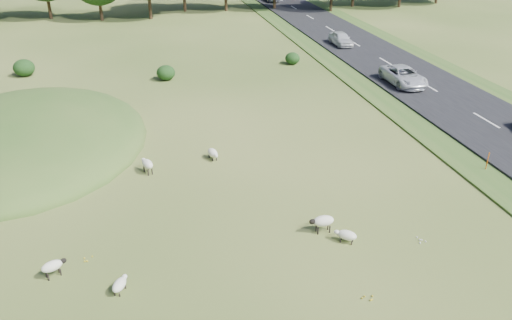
{
  "coord_description": "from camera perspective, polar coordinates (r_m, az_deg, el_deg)",
  "views": [
    {
      "loc": [
        -3.71,
        -20.89,
        13.8
      ],
      "look_at": [
        2.0,
        4.0,
        1.0
      ],
      "focal_mm": 35.0,
      "sensor_mm": 36.0,
      "label": 1
    }
  ],
  "objects": [
    {
      "name": "ground",
      "position": [
        43.32,
        -7.4,
        7.82
      ],
      "size": [
        160.0,
        160.0,
        0.0
      ],
      "primitive_type": "plane",
      "color": "#314F18",
      "rests_on": "ground"
    },
    {
      "name": "mound",
      "position": [
        36.62,
        -24.94,
        1.87
      ],
      "size": [
        16.0,
        20.0,
        4.0
      ],
      "primitive_type": "ellipsoid",
      "color": "#33561E",
      "rests_on": "ground"
    },
    {
      "name": "road",
      "position": [
        57.79,
        11.99,
        12.37
      ],
      "size": [
        8.0,
        150.0,
        0.25
      ],
      "primitive_type": "cube",
      "color": "black",
      "rests_on": "ground"
    },
    {
      "name": "shrubs",
      "position": [
        48.84,
        -14.47,
        10.24
      ],
      "size": [
        27.07,
        5.99,
        1.56
      ],
      "color": "black",
      "rests_on": "ground"
    },
    {
      "name": "marker_post",
      "position": [
        32.26,
        24.93,
        -0.18
      ],
      "size": [
        0.06,
        0.06,
        1.2
      ],
      "primitive_type": "cylinder",
      "color": "#D8590C",
      "rests_on": "ground"
    },
    {
      "name": "sheep_0",
      "position": [
        21.33,
        -15.32,
        -13.55
      ],
      "size": [
        0.78,
        1.05,
        0.59
      ],
      "rotation": [
        0.0,
        0.0,
        1.1
      ],
      "color": "beige",
      "rests_on": "ground"
    },
    {
      "name": "sheep_1",
      "position": [
        30.82,
        -4.96,
        0.79
      ],
      "size": [
        0.74,
        1.22,
        0.68
      ],
      "rotation": [
        0.0,
        0.0,
        4.97
      ],
      "color": "beige",
      "rests_on": "ground"
    },
    {
      "name": "sheep_2",
      "position": [
        24.01,
        7.64,
        -6.93
      ],
      "size": [
        1.23,
        0.55,
        0.89
      ],
      "rotation": [
        0.0,
        0.0,
        3.15
      ],
      "color": "beige",
      "rests_on": "ground"
    },
    {
      "name": "sheep_3",
      "position": [
        29.7,
        -12.33,
        -0.43
      ],
      "size": [
        0.85,
        1.24,
        0.86
      ],
      "rotation": [
        0.0,
        0.0,
        1.96
      ],
      "color": "beige",
      "rests_on": "ground"
    },
    {
      "name": "sheep_4",
      "position": [
        23.64,
        10.29,
        -8.43
      ],
      "size": [
        1.08,
        0.91,
        0.62
      ],
      "rotation": [
        0.0,
        0.0,
        2.52
      ],
      "color": "beige",
      "rests_on": "ground"
    },
    {
      "name": "sheep_5",
      "position": [
        22.86,
        -22.21,
        -11.15
      ],
      "size": [
        1.1,
        0.83,
        0.78
      ],
      "rotation": [
        0.0,
        0.0,
        0.48
      ],
      "color": "beige",
      "rests_on": "ground"
    },
    {
      "name": "car_5",
      "position": [
        45.59,
        16.49,
        9.22
      ],
      "size": [
        2.48,
        5.38,
        1.5
      ],
      "primitive_type": "imported",
      "color": "silver",
      "rests_on": "road"
    },
    {
      "name": "car_6",
      "position": [
        58.24,
        9.69,
        13.54
      ],
      "size": [
        1.72,
        4.29,
        1.46
      ],
      "primitive_type": "imported",
      "color": "silver",
      "rests_on": "road"
    }
  ]
}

